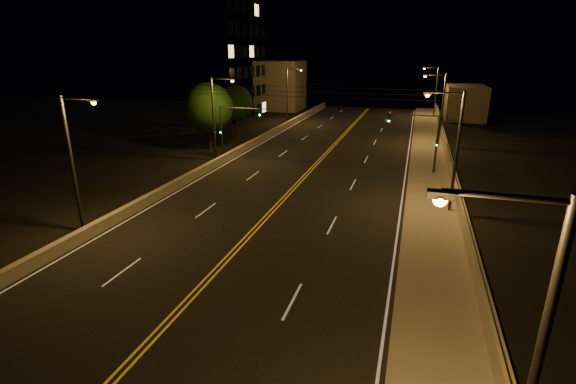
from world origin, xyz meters
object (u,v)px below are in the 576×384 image
(streetlight_4, at_px, (75,155))
(streetlight_6, at_px, (289,91))
(streetlight_1, at_px, (453,145))
(tree_1, at_px, (236,103))
(streetlight_2, at_px, (440,105))
(streetlight_3, at_px, (434,89))
(building_tower, at_px, (174,41))
(streetlight_5, at_px, (216,113))
(tree_0, at_px, (208,108))
(traffic_signal_right, at_px, (425,136))
(streetlight_0, at_px, (522,355))
(traffic_signal_left, at_px, (231,125))

(streetlight_4, relative_size, streetlight_6, 1.00)
(streetlight_1, distance_m, tree_1, 35.47)
(streetlight_2, bearing_deg, streetlight_3, 90.00)
(building_tower, bearing_deg, streetlight_6, 12.82)
(streetlight_1, distance_m, streetlight_3, 45.16)
(streetlight_5, height_order, tree_1, streetlight_5)
(streetlight_3, distance_m, building_tower, 41.89)
(streetlight_2, relative_size, streetlight_6, 1.00)
(tree_1, bearing_deg, streetlight_4, -82.11)
(streetlight_6, height_order, tree_1, streetlight_6)
(streetlight_4, distance_m, streetlight_6, 43.30)
(streetlight_6, relative_size, tree_0, 1.11)
(traffic_signal_right, height_order, tree_1, tree_1)
(streetlight_0, xyz_separation_m, traffic_signal_right, (-1.56, 30.40, -1.29))
(streetlight_2, distance_m, traffic_signal_left, 23.83)
(streetlight_2, xyz_separation_m, tree_1, (-26.06, 1.93, -0.87))
(streetlight_3, bearing_deg, streetlight_1, -90.00)
(streetlight_0, xyz_separation_m, tree_1, (-26.06, 44.85, -0.87))
(streetlight_0, relative_size, traffic_signal_left, 1.50)
(streetlight_3, distance_m, traffic_signal_right, 35.62)
(streetlight_3, xyz_separation_m, traffic_signal_left, (-20.23, -35.56, -1.29))
(streetlight_2, relative_size, tree_1, 1.32)
(building_tower, relative_size, tree_1, 4.02)
(streetlight_5, xyz_separation_m, traffic_signal_right, (19.83, 0.79, -1.29))
(streetlight_0, xyz_separation_m, traffic_signal_left, (-20.23, 30.40, -1.29))
(streetlight_4, bearing_deg, streetlight_1, 24.25)
(streetlight_6, bearing_deg, streetlight_0, -68.55)
(streetlight_0, xyz_separation_m, tree_0, (-24.55, 34.02, -0.14))
(streetlight_5, distance_m, streetlight_6, 24.86)
(streetlight_2, bearing_deg, traffic_signal_right, -97.12)
(streetlight_2, xyz_separation_m, building_tower, (-38.31, 7.69, 7.24))
(streetlight_3, bearing_deg, streetlight_0, -90.00)
(traffic_signal_left, bearing_deg, streetlight_2, 31.77)
(traffic_signal_left, bearing_deg, tree_0, 139.96)
(streetlight_0, height_order, streetlight_3, same)
(traffic_signal_right, bearing_deg, tree_1, 149.46)
(traffic_signal_left, distance_m, tree_0, 5.76)
(building_tower, xyz_separation_m, tree_0, (13.76, -16.59, -7.37))
(traffic_signal_right, height_order, building_tower, building_tower)
(streetlight_0, height_order, streetlight_5, same)
(streetlight_4, distance_m, traffic_signal_left, 19.31)
(streetlight_1, xyz_separation_m, traffic_signal_left, (-20.23, 9.59, -1.29))
(streetlight_3, bearing_deg, traffic_signal_left, -119.63)
(tree_1, bearing_deg, tree_0, -82.04)
(streetlight_3, bearing_deg, streetlight_4, -111.33)
(traffic_signal_left, xyz_separation_m, building_tower, (-18.08, 20.22, 8.53))
(streetlight_4, relative_size, traffic_signal_right, 1.50)
(streetlight_5, bearing_deg, streetlight_4, -90.00)
(streetlight_6, relative_size, tree_1, 1.32)
(streetlight_5, bearing_deg, streetlight_3, 59.52)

